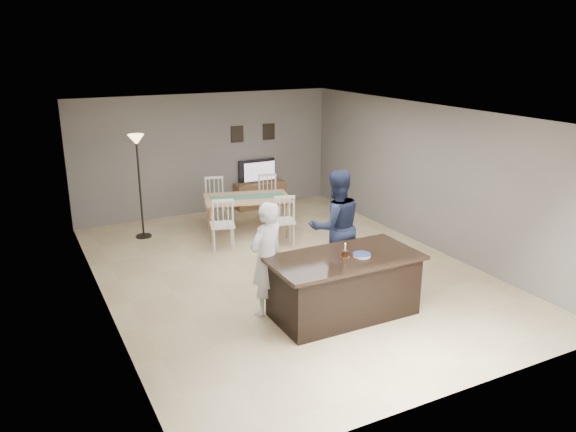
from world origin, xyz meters
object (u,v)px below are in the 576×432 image
man (336,227)px  plate_stack (362,255)px  television (258,171)px  dining_table (247,203)px  woman (267,259)px  tv_console (260,195)px  birthday_cake (345,254)px  floor_lamp (138,158)px  kitchen_island (343,285)px

man → plate_stack: man is taller
television → dining_table: bearing=59.5°
man → dining_table: bearing=-74.3°
plate_stack → television: bearing=80.3°
dining_table → woman: bearing=-93.5°
woman → dining_table: woman is taller
woman → man: size_ratio=0.90×
tv_console → man: size_ratio=0.64×
man → birthday_cake: 1.25m
floor_lamp → television: bearing=17.8°
television → birthday_cake: (-1.21, -5.67, 0.09)m
plate_stack → floor_lamp: floor_lamp is taller
woman → birthday_cake: bearing=127.3°
floor_lamp → kitchen_island: bearing=-69.2°
kitchen_island → plate_stack: size_ratio=8.36×
television → plate_stack: bearing=80.3°
man → plate_stack: 1.25m
plate_stack → dining_table: dining_table is taller
tv_console → floor_lamp: (-2.98, -0.88, 1.31)m
kitchen_island → television: television is taller
tv_console → man: 4.56m
birthday_cake → tv_console: bearing=77.8°
dining_table → tv_console: bearing=73.5°
kitchen_island → woman: bearing=149.9°
man → birthday_cake: (-0.54, -1.13, 0.02)m
kitchen_island → dining_table: (0.16, 3.88, 0.20)m
man → plate_stack: size_ratio=7.25×
television → woman: woman is taller
kitchen_island → plate_stack: bearing=-27.8°
television → dining_table: television is taller
kitchen_island → floor_lamp: size_ratio=1.03×
man → floor_lamp: 4.32m
kitchen_island → floor_lamp: (-1.78, 4.69, 1.16)m
television → man: man is taller
plate_stack → woman: bearing=150.3°
woman → floor_lamp: 4.29m
dining_table → floor_lamp: size_ratio=1.08×
television → dining_table: (-1.04, -1.76, -0.21)m
kitchen_island → floor_lamp: 5.14m
dining_table → plate_stack: bearing=-74.3°
birthday_cake → floor_lamp: 5.08m
kitchen_island → plate_stack: plate_stack is taller
birthday_cake → floor_lamp: floor_lamp is taller
tv_console → woman: size_ratio=0.72×
man → plate_stack: (-0.32, -1.21, -0.01)m
kitchen_island → tv_console: size_ratio=1.79×
woman → floor_lamp: bearing=-99.8°
television → woman: size_ratio=0.55×
television → birthday_cake: size_ratio=4.44×
floor_lamp → tv_console: bearing=16.5°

